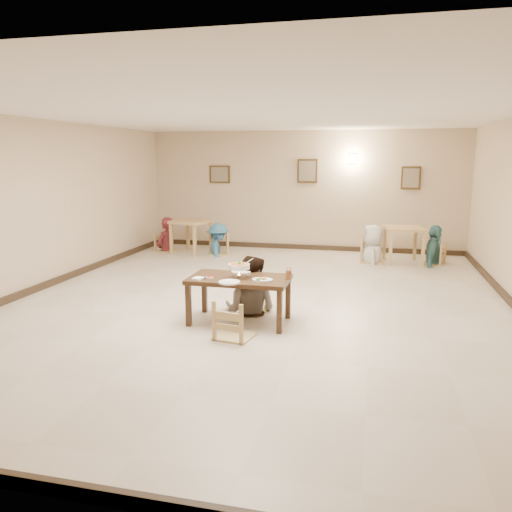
% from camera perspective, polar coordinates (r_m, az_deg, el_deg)
% --- Properties ---
extents(floor, '(10.00, 10.00, 0.00)m').
position_cam_1_polar(floor, '(8.20, 0.32, -5.30)').
color(floor, beige).
rests_on(floor, ground).
extents(ceiling, '(10.00, 10.00, 0.00)m').
position_cam_1_polar(ceiling, '(7.90, 0.34, 16.07)').
color(ceiling, white).
rests_on(ceiling, wall_back).
extents(wall_back, '(10.00, 0.00, 10.00)m').
position_cam_1_polar(wall_back, '(12.81, 5.41, 7.42)').
color(wall_back, '#CDB393').
rests_on(wall_back, floor).
extents(wall_front, '(10.00, 0.00, 10.00)m').
position_cam_1_polar(wall_front, '(3.30, -19.65, -3.93)').
color(wall_front, '#CDB393').
rests_on(wall_front, floor).
extents(wall_left, '(0.00, 10.00, 10.00)m').
position_cam_1_polar(wall_left, '(9.63, -23.65, 5.32)').
color(wall_left, '#CDB393').
rests_on(wall_left, floor).
extents(baseboard_back, '(8.00, 0.06, 0.12)m').
position_cam_1_polar(baseboard_back, '(12.96, 5.28, 1.05)').
color(baseboard_back, '#322418').
rests_on(baseboard_back, floor).
extents(baseboard_front, '(8.00, 0.06, 0.12)m').
position_cam_1_polar(baseboard_front, '(3.94, -17.90, -24.50)').
color(baseboard_front, '#322418').
rests_on(baseboard_front, floor).
extents(baseboard_left, '(0.06, 10.00, 0.12)m').
position_cam_1_polar(baseboard_left, '(9.84, -22.86, -3.04)').
color(baseboard_left, '#322418').
rests_on(baseboard_left, floor).
extents(picture_a, '(0.55, 0.04, 0.45)m').
position_cam_1_polar(picture_a, '(13.24, -4.18, 9.29)').
color(picture_a, '#3D2B13').
rests_on(picture_a, wall_back).
extents(picture_b, '(0.50, 0.04, 0.60)m').
position_cam_1_polar(picture_b, '(12.74, 5.88, 9.64)').
color(picture_b, '#3D2B13').
rests_on(picture_b, wall_back).
extents(picture_c, '(0.45, 0.04, 0.55)m').
position_cam_1_polar(picture_c, '(12.66, 17.28, 8.52)').
color(picture_c, '#3D2B13').
rests_on(picture_c, wall_back).
extents(wall_sconce, '(0.16, 0.05, 0.22)m').
position_cam_1_polar(wall_sconce, '(12.64, 10.95, 10.85)').
color(wall_sconce, '#FFD88C').
rests_on(wall_sconce, wall_back).
extents(main_table, '(1.41, 0.80, 0.66)m').
position_cam_1_polar(main_table, '(7.09, -1.91, -3.07)').
color(main_table, '#3D2513').
rests_on(main_table, floor).
extents(chair_far, '(0.41, 0.41, 0.87)m').
position_cam_1_polar(chair_far, '(7.72, -0.23, -3.01)').
color(chair_far, tan).
rests_on(chair_far, floor).
extents(chair_near, '(0.46, 0.46, 0.99)m').
position_cam_1_polar(chair_near, '(6.51, -2.47, -5.20)').
color(chair_near, tan).
rests_on(chair_near, floor).
extents(main_diner, '(0.91, 0.75, 1.75)m').
position_cam_1_polar(main_diner, '(7.50, -0.66, 0.02)').
color(main_diner, gray).
rests_on(main_diner, floor).
extents(curry_warmer, '(0.34, 0.30, 0.27)m').
position_cam_1_polar(curry_warmer, '(7.02, -1.95, -1.21)').
color(curry_warmer, silver).
rests_on(curry_warmer, main_table).
extents(rice_plate_far, '(0.29, 0.29, 0.07)m').
position_cam_1_polar(rice_plate_far, '(7.33, -1.72, -1.84)').
color(rice_plate_far, white).
rests_on(rice_plate_far, main_table).
extents(rice_plate_near, '(0.29, 0.29, 0.07)m').
position_cam_1_polar(rice_plate_near, '(6.75, -3.08, -2.98)').
color(rice_plate_near, white).
rests_on(rice_plate_near, main_table).
extents(fried_plate, '(0.29, 0.29, 0.06)m').
position_cam_1_polar(fried_plate, '(6.86, 0.71, -2.68)').
color(fried_plate, white).
rests_on(fried_plate, main_table).
extents(chili_dish, '(0.10, 0.10, 0.02)m').
position_cam_1_polar(chili_dish, '(7.04, -5.34, -2.46)').
color(chili_dish, white).
rests_on(chili_dish, main_table).
extents(napkin_cutlery, '(0.17, 0.24, 0.03)m').
position_cam_1_polar(napkin_cutlery, '(6.97, -6.65, -2.58)').
color(napkin_cutlery, white).
rests_on(napkin_cutlery, main_table).
extents(drink_glass, '(0.08, 0.08, 0.16)m').
position_cam_1_polar(drink_glass, '(6.96, 3.75, -2.06)').
color(drink_glass, white).
rests_on(drink_glass, main_table).
extents(bg_table_left, '(0.99, 0.99, 0.82)m').
position_cam_1_polar(bg_table_left, '(12.38, -7.45, 3.41)').
color(bg_table_left, tan).
rests_on(bg_table_left, floor).
extents(bg_table_right, '(0.94, 0.94, 0.81)m').
position_cam_1_polar(bg_table_right, '(11.58, 16.55, 2.50)').
color(bg_table_right, tan).
rests_on(bg_table_right, floor).
extents(bg_chair_ll, '(0.45, 0.45, 0.96)m').
position_cam_1_polar(bg_chair_ll, '(12.73, -10.25, 2.64)').
color(bg_chair_ll, tan).
rests_on(bg_chair_ll, floor).
extents(bg_chair_lr, '(0.49, 0.49, 1.05)m').
position_cam_1_polar(bg_chair_lr, '(12.18, -4.36, 2.63)').
color(bg_chair_lr, tan).
rests_on(bg_chair_lr, floor).
extents(bg_chair_rl, '(0.51, 0.51, 1.08)m').
position_cam_1_polar(bg_chair_rl, '(11.53, 13.23, 1.95)').
color(bg_chair_rl, tan).
rests_on(bg_chair_rl, floor).
extents(bg_chair_rr, '(0.44, 0.44, 0.93)m').
position_cam_1_polar(bg_chair_rr, '(11.72, 19.71, 1.37)').
color(bg_chair_rr, tan).
rests_on(bg_chair_rr, floor).
extents(bg_diner_a, '(0.57, 0.72, 1.73)m').
position_cam_1_polar(bg_diner_a, '(12.68, -10.31, 4.36)').
color(bg_diner_a, maroon).
rests_on(bg_diner_a, floor).
extents(bg_diner_b, '(0.92, 1.13, 1.53)m').
position_cam_1_polar(bg_diner_b, '(12.15, -4.38, 3.74)').
color(bg_diner_b, teal).
rests_on(bg_diner_b, floor).
extents(bg_diner_c, '(0.60, 0.87, 1.70)m').
position_cam_1_polar(bg_diner_c, '(11.48, 13.30, 3.49)').
color(bg_diner_c, silver).
rests_on(bg_diner_c, floor).
extents(bg_diner_d, '(0.66, 1.10, 1.75)m').
position_cam_1_polar(bg_diner_d, '(11.66, 19.84, 3.35)').
color(bg_diner_d, teal).
rests_on(bg_diner_d, floor).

